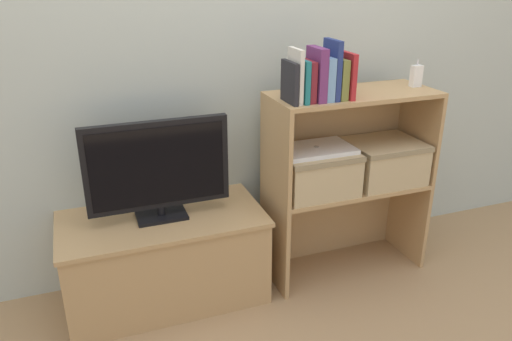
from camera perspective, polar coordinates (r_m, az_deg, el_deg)
ground_plane at (r=2.43m, az=1.44°, el=-14.95°), size 16.00×16.00×0.00m
wall_back at (r=2.39m, az=-2.67°, el=15.86°), size 10.00×0.05×2.40m
tv_stand at (r=2.39m, az=-10.35°, el=-9.79°), size 0.91×0.46×0.43m
tv at (r=2.18m, az=-11.15°, el=0.30°), size 0.62×0.14×0.45m
bookshelf_lower_tier at (r=2.63m, az=9.43°, el=-4.47°), size 0.79×0.34×0.47m
bookshelf_upper_tier at (r=2.46m, az=10.12°, el=5.26°), size 0.79×0.34×0.46m
book_charcoal at (r=2.12m, az=3.86°, el=10.02°), size 0.02×0.15×0.17m
book_ivory at (r=2.12m, az=4.55°, el=10.73°), size 0.02×0.13×0.23m
book_teal at (r=2.14m, az=5.19°, el=10.17°), size 0.02×0.14×0.18m
book_maroon at (r=2.15m, az=5.95°, el=10.14°), size 0.03×0.12×0.17m
book_plum at (r=2.17m, az=6.95°, el=10.87°), size 0.04×0.14×0.23m
book_skyblue at (r=2.19m, az=7.87°, el=10.40°), size 0.04×0.13×0.19m
book_navy at (r=2.20m, az=8.67°, el=11.31°), size 0.02×0.14×0.25m
book_olive at (r=2.22m, az=9.43°, el=10.32°), size 0.03×0.13×0.17m
book_crimson at (r=2.24m, az=10.25°, el=10.68°), size 0.02×0.15×0.20m
baby_monitor at (r=2.54m, az=17.83°, el=10.25°), size 0.05×0.04×0.13m
storage_basket_left at (r=2.37m, az=6.79°, el=0.16°), size 0.35×0.31×0.20m
storage_basket_right at (r=2.55m, az=14.35°, el=1.27°), size 0.35×0.31×0.20m
laptop at (r=2.33m, az=6.90°, el=2.47°), size 0.34×0.23×0.02m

